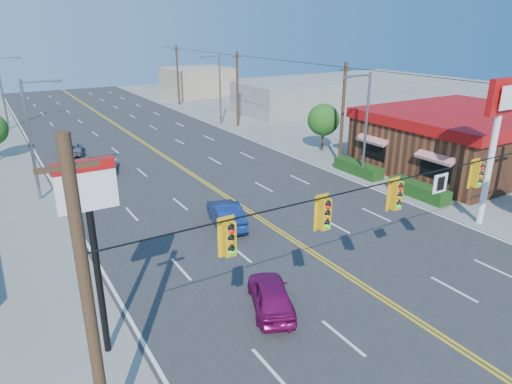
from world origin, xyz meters
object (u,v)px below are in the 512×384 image
car_magenta (271,296)px  car_white (105,165)px  kfc (462,139)px  car_silver (72,150)px  car_blue (226,215)px  pizza_hut_sign (91,220)px  signal_span (415,204)px  kfc_pylon (497,123)px

car_magenta → car_white: 22.68m
kfc → car_silver: kfc is taller
car_white → car_blue: bearing=120.8°
kfc → car_silver: (-26.85, 20.54, -1.85)m
pizza_hut_sign → car_blue: 12.37m
signal_span → car_silver: size_ratio=6.37×
kfc → car_magenta: 26.11m
car_white → car_silver: (-1.26, 6.87, -0.09)m
signal_span → pizza_hut_sign: signal_span is taller
kfc_pylon → car_blue: bearing=150.5°
signal_span → car_blue: 12.37m
signal_span → car_silver: (-6.83, 32.54, -4.35)m
car_magenta → car_white: size_ratio=0.91×
car_white → car_silver: car_white is taller
pizza_hut_sign → kfc_pylon: bearing=0.0°
signal_span → car_magenta: (-4.43, 3.00, -4.22)m
pizza_hut_sign → car_magenta: (6.45, -1.00, -4.52)m
signal_span → pizza_hut_sign: size_ratio=3.55×
car_white → car_silver: bearing=-62.5°
car_magenta → car_white: (-1.13, 22.66, -0.05)m
signal_span → pizza_hut_sign: (-10.88, 4.00, 0.30)m
kfc → pizza_hut_sign: size_ratio=2.38×
car_magenta → pizza_hut_sign: bearing=13.6°
signal_span → kfc_pylon: size_ratio=2.86×
car_blue → kfc_pylon: bearing=164.5°
signal_span → kfc: 23.47m
car_blue → car_white: bearing=-62.2°
signal_span → car_magenta: size_ratio=6.27×
car_blue → car_white: car_blue is taller
signal_span → kfc_pylon: bearing=19.8°
kfc → car_blue: 22.18m
car_blue → pizza_hut_sign: bearing=54.3°
kfc_pylon → car_magenta: size_ratio=2.19×
car_blue → car_silver: size_ratio=1.14×
kfc → pizza_hut_sign: (-30.90, -8.00, 2.80)m
car_blue → car_silver: car_blue is taller
kfc → car_magenta: kfc is taller
signal_span → pizza_hut_sign: 11.60m
kfc → pizza_hut_sign: 32.04m
kfc → car_blue: (-22.11, -0.54, -1.66)m
kfc_pylon → car_blue: (-13.21, 7.46, -5.33)m
kfc → car_silver: 33.85m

